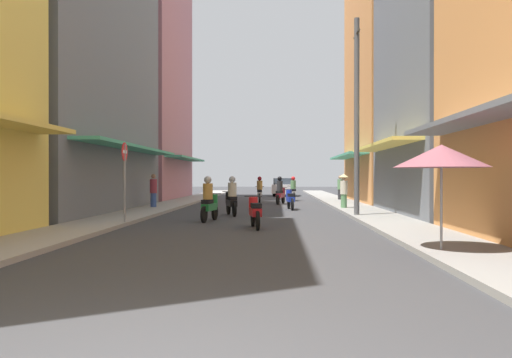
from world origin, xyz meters
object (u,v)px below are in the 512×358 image
motorbike_red (255,211)px  motorbike_blue (290,199)px  motorbike_silver (293,190)px  vendor_umbrella (441,156)px  motorbike_green (209,201)px  pedestrian_midway (153,192)px  motorbike_white (260,191)px  pedestrian_far (340,188)px  pedestrian_crossing (344,190)px  utility_pole (357,116)px  motorbike_black (231,198)px  parked_car (284,187)px  street_sign_no_entry (125,172)px  motorbike_maroon (280,192)px

motorbike_red → motorbike_blue: bearing=81.7°
motorbike_silver → vendor_umbrella: bearing=-84.6°
motorbike_green → pedestrian_midway: pedestrian_midway is taller
motorbike_white → motorbike_green: 13.73m
motorbike_blue → pedestrian_far: bearing=68.0°
motorbike_blue → pedestrian_crossing: pedestrian_crossing is taller
motorbike_green → motorbike_blue: bearing=65.7°
motorbike_blue → utility_pole: utility_pole is taller
motorbike_blue → motorbike_green: bearing=-114.3°
motorbike_silver → utility_pole: utility_pole is taller
utility_pole → motorbike_black: bearing=168.7°
motorbike_white → pedestrian_crossing: 8.57m
motorbike_black → utility_pole: 5.85m
pedestrian_midway → utility_pole: (8.88, -4.71, 3.00)m
motorbike_green → parked_car: (2.97, 24.08, 0.04)m
motorbike_white → parked_car: size_ratio=0.43×
motorbike_green → vendor_umbrella: vendor_umbrella is taller
motorbike_blue → pedestrian_crossing: size_ratio=1.07×
motorbike_blue → pedestrian_far: size_ratio=1.10×
pedestrian_midway → vendor_umbrella: size_ratio=0.77×
motorbike_white → motorbike_black: same height
pedestrian_far → street_sign_no_entry: size_ratio=0.62×
motorbike_red → motorbike_silver: motorbike_silver is taller
vendor_umbrella → utility_pole: (-0.22, 9.35, 1.89)m
motorbike_black → motorbike_red: (1.15, -5.03, -0.20)m
motorbike_blue → motorbike_black: bearing=-121.9°
motorbike_maroon → pedestrian_far: (3.81, 3.57, 0.12)m
pedestrian_crossing → street_sign_no_entry: street_sign_no_entry is taller
motorbike_silver → pedestrian_midway: size_ratio=1.07×
motorbike_black → motorbike_red: motorbike_black is taller
motorbike_maroon → utility_pole: size_ratio=0.23×
motorbike_blue → motorbike_silver: motorbike_silver is taller
motorbike_maroon → motorbike_silver: (0.84, 4.26, 0.00)m
pedestrian_far → pedestrian_midway: 13.06m
street_sign_no_entry → utility_pole: bearing=23.1°
pedestrian_midway → vendor_umbrella: (9.09, -14.06, 1.11)m
motorbike_blue → street_sign_no_entry: (-5.49, -8.27, 1.21)m
pedestrian_crossing → utility_pole: 5.30m
motorbike_blue → motorbike_white: bearing=103.4°
pedestrian_far → pedestrian_crossing: pedestrian_crossing is taller
motorbike_blue → motorbike_black: (-2.45, -3.94, 0.20)m
motorbike_maroon → utility_pole: (2.81, -9.69, 3.15)m
utility_pole → motorbike_green: bearing=-162.1°
motorbike_green → parked_car: motorbike_green is taller
parked_car → pedestrian_crossing: size_ratio=2.48×
motorbike_black → motorbike_red: 5.17m
motorbike_red → motorbike_green: (-1.69, 2.33, 0.20)m
pedestrian_far → vendor_umbrella: (-0.78, -22.60, 1.14)m
motorbike_red → motorbike_silver: bearing=84.6°
parked_car → street_sign_no_entry: 26.30m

